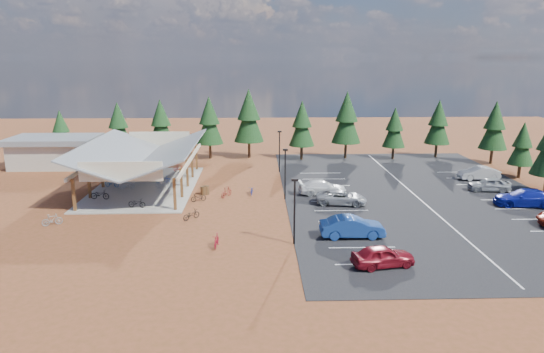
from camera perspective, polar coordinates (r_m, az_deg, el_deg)
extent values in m
plane|color=brown|center=(46.75, -4.46, -3.43)|extent=(140.00, 140.00, 0.00)
cube|color=black|center=(52.18, 16.45, -2.11)|extent=(27.00, 44.00, 0.04)
cube|color=gray|center=(54.79, -14.64, -1.21)|extent=(10.60, 18.60, 0.10)
cube|color=#502F17|center=(47.94, -22.29, -2.02)|extent=(0.25, 0.25, 3.00)
cube|color=#502F17|center=(51.76, -20.72, -0.76)|extent=(0.25, 0.25, 3.00)
cube|color=#502F17|center=(55.63, -19.36, 0.33)|extent=(0.25, 0.25, 3.00)
cube|color=#502F17|center=(59.55, -18.18, 1.27)|extent=(0.25, 0.25, 3.00)
cube|color=#502F17|center=(63.50, -17.15, 2.09)|extent=(0.25, 0.25, 3.00)
cube|color=#502F17|center=(45.54, -11.38, -2.04)|extent=(0.25, 0.25, 3.00)
cube|color=#502F17|center=(49.54, -10.60, -0.71)|extent=(0.25, 0.25, 3.00)
cube|color=#502F17|center=(53.58, -9.94, 0.41)|extent=(0.25, 0.25, 3.00)
cube|color=#502F17|center=(57.63, -9.37, 1.38)|extent=(0.25, 0.25, 3.00)
cube|color=#502F17|center=(61.71, -8.88, 2.22)|extent=(0.25, 0.25, 3.00)
cube|color=beige|center=(55.44, -19.88, 1.83)|extent=(0.22, 18.00, 0.35)
cube|color=beige|center=(53.20, -9.58, 1.99)|extent=(0.22, 18.00, 0.35)
cube|color=slate|center=(54.66, -17.86, 2.79)|extent=(5.85, 19.40, 2.13)
cube|color=slate|center=(53.35, -11.86, 2.91)|extent=(5.85, 19.40, 2.13)
cube|color=beige|center=(45.42, -17.37, 0.55)|extent=(7.50, 0.15, 1.80)
cube|color=beige|center=(62.61, -13.08, 4.33)|extent=(7.50, 0.15, 1.80)
cube|color=#ADA593|center=(68.96, -24.15, 2.39)|extent=(10.00, 6.00, 3.20)
cube|color=slate|center=(68.64, -24.31, 3.98)|extent=(11.00, 7.00, 0.70)
cylinder|color=black|center=(36.52, 2.66, -4.27)|extent=(0.14, 0.14, 5.00)
cube|color=black|center=(35.81, 2.70, -0.39)|extent=(0.50, 0.25, 0.18)
cylinder|color=black|center=(48.04, 1.56, 0.17)|extent=(0.14, 0.14, 5.00)
cube|color=black|center=(47.51, 1.58, 3.16)|extent=(0.50, 0.25, 0.18)
cylinder|color=black|center=(59.75, 0.89, 2.89)|extent=(0.14, 0.14, 5.00)
cube|color=black|center=(59.32, 0.90, 5.31)|extent=(0.50, 0.25, 0.18)
cylinder|color=#4D331B|center=(50.76, -7.74, -1.59)|extent=(0.60, 0.60, 0.90)
cylinder|color=#4D331B|center=(50.65, -8.07, -1.64)|extent=(0.60, 0.60, 0.90)
cylinder|color=#382314|center=(73.71, -23.34, 2.53)|extent=(0.36, 0.36, 1.68)
cone|color=black|center=(73.26, -23.55, 4.72)|extent=(2.96, 2.96, 4.03)
cone|color=black|center=(73.04, -23.67, 6.02)|extent=(2.29, 2.29, 3.03)
cylinder|color=#382314|center=(70.57, -17.40, 2.69)|extent=(0.36, 0.36, 1.95)
cone|color=black|center=(70.04, -17.60, 5.35)|extent=(3.44, 3.44, 4.69)
cone|color=black|center=(69.80, -17.71, 6.93)|extent=(2.66, 2.66, 3.51)
cylinder|color=#382314|center=(69.89, -12.77, 2.91)|extent=(0.36, 0.36, 2.03)
cone|color=black|center=(69.34, -12.92, 5.70)|extent=(3.57, 3.57, 4.86)
cone|color=black|center=(69.09, -13.01, 7.37)|extent=(2.76, 2.76, 3.65)
cylinder|color=#382314|center=(68.80, -7.27, 3.01)|extent=(0.36, 0.36, 2.12)
cone|color=black|center=(68.22, -7.37, 5.99)|extent=(3.74, 3.74, 5.10)
cone|color=black|center=(67.97, -7.42, 7.76)|extent=(2.89, 2.89, 3.82)
cylinder|color=#382314|center=(68.78, -2.70, 3.21)|extent=(0.36, 0.36, 2.36)
cone|color=black|center=(68.16, -2.74, 6.52)|extent=(4.15, 4.15, 5.66)
cone|color=black|center=(67.90, -2.76, 8.50)|extent=(3.21, 3.21, 4.25)
cylinder|color=#382314|center=(67.52, 3.49, 2.84)|extent=(0.36, 0.36, 2.00)
cone|color=black|center=(66.95, 3.53, 5.69)|extent=(3.52, 3.52, 4.79)
cone|color=black|center=(66.70, 3.56, 7.39)|extent=(2.72, 2.72, 3.60)
cylinder|color=#382314|center=(68.91, 8.64, 3.05)|extent=(0.36, 0.36, 2.29)
cone|color=black|center=(68.30, 8.75, 6.26)|extent=(4.03, 4.03, 5.49)
cone|color=black|center=(68.05, 8.82, 8.17)|extent=(3.11, 3.11, 4.12)
cylinder|color=#382314|center=(69.78, 14.04, 2.71)|extent=(0.36, 0.36, 1.77)
cone|color=black|center=(69.29, 14.18, 5.15)|extent=(3.11, 3.11, 4.24)
cone|color=black|center=(69.06, 14.27, 6.60)|extent=(2.40, 2.40, 3.18)
cylinder|color=#382314|center=(72.83, 18.73, 2.94)|extent=(0.36, 0.36, 2.00)
cone|color=black|center=(72.31, 18.93, 5.58)|extent=(3.52, 3.52, 4.79)
cone|color=black|center=(72.08, 19.06, 7.15)|extent=(2.72, 2.72, 3.60)
cylinder|color=#382314|center=(64.06, 27.06, 0.56)|extent=(0.36, 0.36, 1.63)
cone|color=black|center=(63.56, 27.33, 2.99)|extent=(2.86, 2.86, 3.90)
cone|color=black|center=(63.31, 27.49, 4.43)|extent=(2.21, 2.21, 2.93)
cylinder|color=#382314|center=(71.08, 24.39, 2.20)|extent=(0.36, 0.36, 2.05)
cone|color=black|center=(70.54, 24.67, 4.96)|extent=(3.60, 3.60, 4.91)
cone|color=black|center=(70.30, 24.83, 6.61)|extent=(2.78, 2.78, 3.68)
imported|color=black|center=(51.15, -19.60, -2.00)|extent=(1.95, 0.86, 0.99)
imported|color=#919298|center=(54.19, -16.71, -0.92)|extent=(1.68, 0.92, 0.97)
imported|color=navy|center=(55.56, -18.32, -0.73)|extent=(1.79, 1.03, 0.89)
imported|color=maroon|center=(61.58, -14.83, 0.98)|extent=(1.86, 1.07, 1.08)
imported|color=black|center=(47.31, -15.61, -3.02)|extent=(1.75, 0.89, 0.88)
imported|color=gray|center=(53.47, -12.67, -0.80)|extent=(1.90, 0.87, 1.10)
imported|color=#2443A0|center=(55.86, -12.71, -0.30)|extent=(1.68, 0.70, 0.86)
imported|color=maroon|center=(60.88, -10.87, 0.97)|extent=(1.57, 0.80, 0.91)
imported|color=gray|center=(45.10, -24.46, -4.66)|extent=(1.68, 1.22, 1.00)
imported|color=maroon|center=(36.82, -6.55, -7.49)|extent=(0.63, 1.71, 1.01)
imported|color=black|center=(43.17, -9.49, -4.43)|extent=(1.64, 1.64, 0.90)
imported|color=navy|center=(50.36, -2.39, -1.64)|extent=(0.64, 1.61, 0.83)
imported|color=maroon|center=(49.52, -5.38, -1.82)|extent=(1.36, 1.77, 1.06)
imported|color=black|center=(48.40, -8.63, -2.44)|extent=(1.64, 1.15, 0.82)
imported|color=maroon|center=(34.05, 12.92, -9.10)|extent=(4.53, 2.48, 1.46)
imported|color=navy|center=(38.82, 9.42, -5.87)|extent=(5.07, 1.81, 1.67)
imported|color=gray|center=(47.19, 8.18, -2.46)|extent=(5.14, 2.98, 1.35)
imported|color=white|center=(50.41, 5.95, -1.28)|extent=(5.07, 2.32, 1.44)
imported|color=#0F1994|center=(52.04, 27.58, -2.24)|extent=(5.86, 3.14, 1.62)
imported|color=gray|center=(56.25, 24.17, -0.85)|extent=(4.45, 2.25, 1.45)
imported|color=#B1B1B1|center=(61.05, 23.14, 0.37)|extent=(4.63, 1.66, 1.52)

